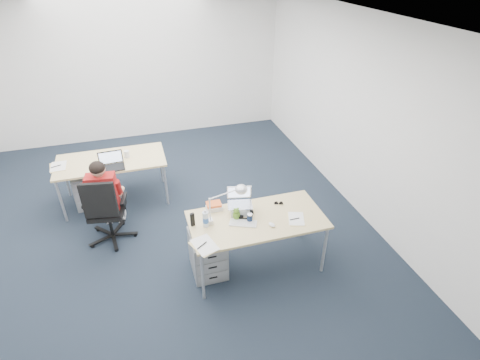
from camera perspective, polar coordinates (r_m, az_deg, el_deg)
The scene contains 24 objects.
floor at distance 5.43m, azimuth -12.20°, elevation -8.42°, with size 7.00×7.00×0.00m, color black.
room at distance 4.54m, azimuth -14.64°, elevation 8.33°, with size 6.02×7.02×2.80m.
desk_near at distance 4.48m, azimuth 2.60°, elevation -6.37°, with size 1.60×0.80×0.73m.
desk_far at distance 6.00m, azimuth -19.05°, elevation 2.54°, with size 1.60×0.80×0.73m.
office_chair at distance 5.39m, azimuth -19.32°, elevation -6.09°, with size 0.76×0.76×1.03m.
seated_person at distance 5.35m, azimuth -19.70°, elevation -2.32°, with size 0.39×0.67×1.20m.
drawer_pedestal_near at distance 4.68m, azimuth -4.92°, elevation -11.05°, with size 0.40×0.50×0.55m, color gray.
drawer_pedestal_far at distance 6.28m, azimuth -22.02°, elevation -1.07°, with size 0.40×0.50×0.55m, color gray.
silver_laptop at distance 4.45m, azimuth -0.01°, elevation -3.38°, with size 0.29×0.23×0.31m, color silver, non-canonical shape.
wireless_keyboard at distance 4.36m, azimuth 0.47°, elevation -6.59°, with size 0.32×0.13×0.02m, color white.
computer_mouse at distance 4.34m, azimuth 4.87°, elevation -6.82°, with size 0.06×0.09×0.03m, color white.
headphones at distance 4.48m, azimuth 0.86°, elevation -5.27°, with size 0.22×0.17×0.04m, color black, non-canonical shape.
can_koozie at distance 4.37m, azimuth 1.50°, elevation -5.76°, with size 0.06×0.06×0.11m, color #13213E.
water_bottle at distance 4.28m, azimuth -5.27°, elevation -5.81°, with size 0.07×0.07×0.22m, color silver.
bear_figurine at distance 4.38m, azimuth -0.56°, elevation -5.15°, with size 0.09×0.07×0.16m, color #3E761F, non-canonical shape.
book_stack at distance 4.58m, azimuth -3.95°, elevation -4.01°, with size 0.19×0.14×0.09m, color silver.
cordless_phone at distance 4.32m, azimuth -7.25°, elevation -6.00°, with size 0.05×0.03×0.17m, color black.
papers_left at distance 4.09m, azimuth -5.53°, elevation -9.94°, with size 0.21×0.30×0.01m, color #E0C782.
papers_right at distance 4.47m, azimuth 8.51°, elevation -5.94°, with size 0.18×0.26×0.01m, color #E0C782.
sunglasses at distance 4.69m, azimuth 5.90°, elevation -3.55°, with size 0.11×0.05×0.03m, color black, non-canonical shape.
desk_lamp at distance 4.27m, azimuth -2.76°, elevation -3.75°, with size 0.42×0.15×0.47m, color silver, non-canonical shape.
dark_laptop at distance 5.68m, azimuth -19.07°, elevation 2.78°, with size 0.34×0.33×0.25m, color black, non-canonical shape.
far_cup at distance 5.95m, azimuth -16.87°, elevation 3.80°, with size 0.08×0.08×0.11m, color white.
far_papers at distance 6.07m, azimuth -26.04°, elevation 1.82°, with size 0.21×0.30×0.01m, color white.
Camera 1 is at (-0.08, -4.20, 3.45)m, focal length 28.00 mm.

